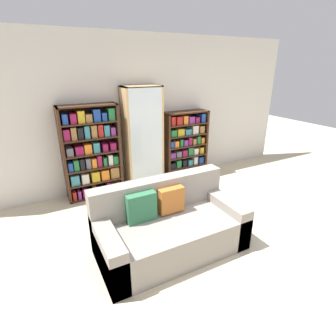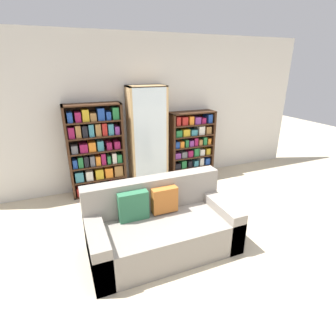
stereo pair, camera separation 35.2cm
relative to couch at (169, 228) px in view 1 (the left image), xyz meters
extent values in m
plane|color=beige|center=(0.59, -0.48, -0.30)|extent=(16.00, 16.00, 0.00)
cube|color=beige|center=(0.59, 2.12, 1.05)|extent=(6.57, 0.06, 2.70)
cube|color=gray|center=(0.00, -0.06, -0.09)|extent=(1.79, 0.88, 0.43)
cube|color=gray|center=(0.00, 0.29, 0.34)|extent=(1.79, 0.20, 0.43)
cube|color=gray|center=(-0.79, -0.06, -0.03)|extent=(0.20, 0.88, 0.55)
cube|color=gray|center=(0.80, -0.06, -0.03)|extent=(0.20, 0.88, 0.55)
cube|color=#2D6B47|center=(-0.31, 0.13, 0.31)|extent=(0.36, 0.12, 0.36)
cube|color=#B76628|center=(0.09, 0.13, 0.31)|extent=(0.32, 0.12, 0.32)
cube|color=#3D2314|center=(-0.92, 1.91, 0.50)|extent=(0.04, 0.32, 1.59)
cube|color=#3D2314|center=(-0.01, 1.91, 0.50)|extent=(0.04, 0.32, 1.59)
cube|color=#3D2314|center=(-0.47, 1.91, 1.28)|extent=(0.95, 0.32, 0.02)
cube|color=#3D2314|center=(-0.47, 1.91, -0.29)|extent=(0.95, 0.32, 0.02)
cube|color=#3D2314|center=(-0.47, 2.07, 0.50)|extent=(0.95, 0.01, 1.59)
cube|color=#3D2314|center=(-0.47, 1.91, -0.02)|extent=(0.87, 0.32, 0.02)
cube|color=#3D2314|center=(-0.47, 1.91, 0.24)|extent=(0.87, 0.32, 0.02)
cube|color=#3D2314|center=(-0.47, 1.91, 0.50)|extent=(0.87, 0.32, 0.02)
cube|color=#3D2314|center=(-0.47, 1.91, 0.75)|extent=(0.87, 0.32, 0.02)
cube|color=#3D2314|center=(-0.47, 1.91, 1.01)|extent=(0.87, 0.32, 0.02)
cube|color=#AD231E|center=(-0.85, 1.90, -0.20)|extent=(0.06, 0.24, 0.15)
cube|color=#7A3384|center=(-0.76, 1.90, -0.20)|extent=(0.05, 0.24, 0.15)
cube|color=#8E1947|center=(-0.67, 1.90, -0.19)|extent=(0.07, 0.24, 0.18)
cube|color=black|center=(-0.60, 1.90, -0.21)|extent=(0.08, 0.24, 0.14)
cube|color=olive|center=(-0.50, 1.90, -0.18)|extent=(0.06, 0.24, 0.19)
cube|color=black|center=(-0.42, 1.90, -0.20)|extent=(0.08, 0.24, 0.14)
cube|color=black|center=(-0.34, 1.90, -0.20)|extent=(0.08, 0.24, 0.14)
cube|color=#8E1947|center=(-0.26, 1.90, -0.17)|extent=(0.05, 0.24, 0.20)
cube|color=beige|center=(-0.17, 1.90, -0.19)|extent=(0.05, 0.24, 0.17)
cube|color=olive|center=(-0.08, 1.90, -0.18)|extent=(0.07, 0.24, 0.18)
cube|color=teal|center=(-0.80, 1.90, 0.08)|extent=(0.14, 0.24, 0.17)
cube|color=beige|center=(-0.64, 1.90, 0.08)|extent=(0.12, 0.24, 0.17)
cube|color=gold|center=(-0.46, 1.90, 0.08)|extent=(0.13, 0.24, 0.18)
cube|color=orange|center=(-0.30, 1.90, 0.08)|extent=(0.13, 0.24, 0.18)
cube|color=olive|center=(-0.12, 1.90, 0.09)|extent=(0.15, 0.24, 0.20)
cube|color=#1E4293|center=(-0.84, 1.90, 0.33)|extent=(0.07, 0.24, 0.15)
cube|color=#237038|center=(-0.75, 1.90, 0.34)|extent=(0.08, 0.24, 0.18)
cube|color=black|center=(-0.66, 1.90, 0.34)|extent=(0.07, 0.24, 0.18)
cube|color=#5B5B60|center=(-0.56, 1.90, 0.34)|extent=(0.08, 0.24, 0.18)
cube|color=orange|center=(-0.46, 1.90, 0.33)|extent=(0.08, 0.24, 0.16)
cube|color=#8E1947|center=(-0.37, 1.90, 0.35)|extent=(0.07, 0.24, 0.20)
cube|color=#237038|center=(-0.28, 1.90, 0.32)|extent=(0.06, 0.24, 0.14)
cube|color=beige|center=(-0.18, 1.90, 0.34)|extent=(0.07, 0.24, 0.18)
cube|color=#237038|center=(-0.09, 1.90, 0.33)|extent=(0.08, 0.24, 0.15)
cube|color=#5B5B60|center=(-0.82, 1.90, 0.58)|extent=(0.10, 0.24, 0.14)
cube|color=#8E1947|center=(-0.67, 1.90, 0.58)|extent=(0.12, 0.24, 0.14)
cube|color=orange|center=(-0.54, 1.90, 0.59)|extent=(0.12, 0.24, 0.16)
cube|color=teal|center=(-0.40, 1.90, 0.59)|extent=(0.10, 0.24, 0.17)
cube|color=#8E1947|center=(-0.25, 1.90, 0.57)|extent=(0.09, 0.24, 0.13)
cube|color=#8E1947|center=(-0.12, 1.90, 0.58)|extent=(0.10, 0.24, 0.13)
cube|color=#8E1947|center=(-0.84, 1.90, 0.86)|extent=(0.09, 0.24, 0.18)
cube|color=olive|center=(-0.73, 1.90, 0.87)|extent=(0.08, 0.24, 0.20)
cube|color=black|center=(-0.62, 1.90, 0.86)|extent=(0.08, 0.24, 0.19)
cube|color=teal|center=(-0.52, 1.90, 0.87)|extent=(0.08, 0.24, 0.20)
cube|color=olive|center=(-0.41, 1.90, 0.87)|extent=(0.09, 0.24, 0.20)
cube|color=#AD231E|center=(-0.31, 1.90, 0.87)|extent=(0.08, 0.24, 0.20)
cube|color=teal|center=(-0.20, 1.90, 0.86)|extent=(0.09, 0.24, 0.19)
cube|color=#7A3384|center=(-0.10, 1.90, 0.84)|extent=(0.08, 0.24, 0.14)
cube|color=#1E4293|center=(-0.83, 1.90, 1.10)|extent=(0.08, 0.24, 0.16)
cube|color=#8E1947|center=(-0.70, 1.90, 1.10)|extent=(0.09, 0.24, 0.16)
cube|color=gold|center=(-0.59, 1.90, 1.12)|extent=(0.10, 0.24, 0.19)
cube|color=olive|center=(-0.47, 1.90, 1.09)|extent=(0.10, 0.24, 0.13)
cube|color=#1E4293|center=(-0.34, 1.90, 1.12)|extent=(0.11, 0.24, 0.20)
cube|color=#1E4293|center=(-0.22, 1.90, 1.09)|extent=(0.07, 0.24, 0.13)
cube|color=#237038|center=(-0.10, 1.90, 1.12)|extent=(0.10, 0.24, 0.20)
cube|color=tan|center=(0.15, 1.89, 0.63)|extent=(0.04, 0.36, 1.85)
cube|color=tan|center=(0.79, 1.89, 0.63)|extent=(0.04, 0.36, 1.85)
cube|color=tan|center=(0.47, 1.89, 1.54)|extent=(0.68, 0.36, 0.02)
cube|color=tan|center=(0.47, 1.89, -0.29)|extent=(0.68, 0.36, 0.02)
cube|color=tan|center=(0.47, 2.07, 0.63)|extent=(0.68, 0.01, 1.85)
cube|color=silver|center=(0.47, 1.72, 0.63)|extent=(0.60, 0.01, 1.83)
cube|color=tan|center=(0.47, 1.89, 0.03)|extent=(0.60, 0.32, 0.02)
cube|color=tan|center=(0.47, 1.89, 0.33)|extent=(0.60, 0.32, 0.02)
cube|color=tan|center=(0.47, 1.89, 0.63)|extent=(0.60, 0.32, 0.02)
cube|color=tan|center=(0.47, 1.89, 0.93)|extent=(0.60, 0.32, 0.02)
cube|color=tan|center=(0.47, 1.89, 1.23)|extent=(0.60, 0.32, 0.02)
cylinder|color=silver|center=(0.28, 1.89, -0.24)|extent=(0.01, 0.01, 0.07)
cone|color=silver|center=(0.28, 1.89, -0.16)|extent=(0.09, 0.09, 0.08)
cylinder|color=silver|center=(0.47, 1.90, -0.24)|extent=(0.01, 0.01, 0.07)
cone|color=silver|center=(0.47, 1.90, -0.16)|extent=(0.09, 0.09, 0.08)
cylinder|color=silver|center=(0.66, 1.89, -0.24)|extent=(0.01, 0.01, 0.07)
cone|color=silver|center=(0.66, 1.89, -0.16)|extent=(0.09, 0.09, 0.08)
cylinder|color=silver|center=(0.26, 1.88, 0.08)|extent=(0.01, 0.01, 0.08)
cone|color=silver|center=(0.26, 1.88, 0.17)|extent=(0.09, 0.09, 0.10)
cylinder|color=silver|center=(0.40, 1.90, 0.08)|extent=(0.01, 0.01, 0.08)
cone|color=silver|center=(0.40, 1.90, 0.17)|extent=(0.09, 0.09, 0.10)
cylinder|color=silver|center=(0.54, 1.91, 0.08)|extent=(0.01, 0.01, 0.08)
cone|color=silver|center=(0.54, 1.91, 0.17)|extent=(0.09, 0.09, 0.10)
cylinder|color=silver|center=(0.68, 1.87, 0.08)|extent=(0.01, 0.01, 0.08)
cone|color=silver|center=(0.68, 1.87, 0.17)|extent=(0.09, 0.09, 0.10)
cylinder|color=silver|center=(0.26, 1.90, 0.37)|extent=(0.01, 0.01, 0.07)
cone|color=silver|center=(0.26, 1.90, 0.45)|extent=(0.09, 0.09, 0.08)
cylinder|color=silver|center=(0.40, 1.91, 0.37)|extent=(0.01, 0.01, 0.07)
cone|color=silver|center=(0.40, 1.91, 0.45)|extent=(0.09, 0.09, 0.08)
cylinder|color=silver|center=(0.54, 1.89, 0.37)|extent=(0.01, 0.01, 0.07)
cone|color=silver|center=(0.54, 1.89, 0.45)|extent=(0.09, 0.09, 0.08)
cylinder|color=silver|center=(0.68, 1.90, 0.37)|extent=(0.01, 0.01, 0.07)
cone|color=silver|center=(0.68, 1.90, 0.45)|extent=(0.09, 0.09, 0.08)
cylinder|color=silver|center=(0.26, 1.90, 0.67)|extent=(0.01, 0.01, 0.07)
cone|color=silver|center=(0.26, 1.90, 0.75)|extent=(0.09, 0.09, 0.09)
cylinder|color=silver|center=(0.40, 1.88, 0.67)|extent=(0.01, 0.01, 0.07)
cone|color=silver|center=(0.40, 1.88, 0.75)|extent=(0.09, 0.09, 0.09)
cylinder|color=silver|center=(0.54, 1.89, 0.67)|extent=(0.01, 0.01, 0.07)
cone|color=silver|center=(0.54, 1.89, 0.75)|extent=(0.09, 0.09, 0.09)
cylinder|color=silver|center=(0.68, 1.89, 0.67)|extent=(0.01, 0.01, 0.07)
cone|color=silver|center=(0.68, 1.89, 0.75)|extent=(0.09, 0.09, 0.09)
cylinder|color=silver|center=(0.25, 1.88, 0.98)|extent=(0.01, 0.01, 0.08)
cone|color=silver|center=(0.25, 1.88, 1.07)|extent=(0.08, 0.08, 0.10)
cylinder|color=silver|center=(0.36, 1.89, 0.98)|extent=(0.01, 0.01, 0.08)
cone|color=silver|center=(0.36, 1.89, 1.07)|extent=(0.08, 0.08, 0.10)
cylinder|color=silver|center=(0.47, 1.88, 0.98)|extent=(0.01, 0.01, 0.08)
cone|color=silver|center=(0.47, 1.88, 1.07)|extent=(0.08, 0.08, 0.10)
cylinder|color=silver|center=(0.58, 1.91, 0.98)|extent=(0.01, 0.01, 0.08)
cone|color=silver|center=(0.58, 1.91, 1.07)|extent=(0.08, 0.08, 0.10)
cylinder|color=silver|center=(0.69, 1.89, 0.98)|extent=(0.01, 0.01, 0.08)
cone|color=silver|center=(0.69, 1.89, 1.07)|extent=(0.08, 0.08, 0.10)
cylinder|color=silver|center=(0.25, 1.90, 1.29)|extent=(0.01, 0.01, 0.09)
cone|color=silver|center=(0.25, 1.90, 1.39)|extent=(0.08, 0.08, 0.11)
cylinder|color=silver|center=(0.36, 1.88, 1.29)|extent=(0.01, 0.01, 0.09)
cone|color=silver|center=(0.36, 1.88, 1.39)|extent=(0.08, 0.08, 0.11)
cylinder|color=silver|center=(0.47, 1.91, 1.29)|extent=(0.01, 0.01, 0.09)
cone|color=silver|center=(0.47, 1.91, 1.39)|extent=(0.08, 0.08, 0.11)
cylinder|color=silver|center=(0.58, 1.90, 1.29)|extent=(0.01, 0.01, 0.09)
cone|color=silver|center=(0.58, 1.90, 1.39)|extent=(0.08, 0.08, 0.11)
cylinder|color=silver|center=(0.69, 1.89, 1.29)|extent=(0.01, 0.01, 0.09)
cone|color=silver|center=(0.69, 1.89, 1.39)|extent=(0.08, 0.08, 0.11)
cube|color=#3D2314|center=(0.95, 1.91, 0.37)|extent=(0.04, 0.32, 1.34)
cube|color=#3D2314|center=(1.82, 1.91, 0.37)|extent=(0.04, 0.32, 1.34)
cube|color=#3D2314|center=(1.39, 1.91, 1.03)|extent=(0.91, 0.32, 0.02)
cube|color=#3D2314|center=(1.39, 1.91, -0.29)|extent=(0.91, 0.32, 0.02)
cube|color=#3D2314|center=(1.39, 2.07, 0.37)|extent=(0.91, 0.01, 1.34)
cube|color=#3D2314|center=(1.39, 1.91, -0.06)|extent=(0.83, 0.32, 0.02)
cube|color=#3D2314|center=(1.39, 1.91, 0.16)|extent=(0.83, 0.32, 0.02)
cube|color=#3D2314|center=(1.39, 1.91, 0.37)|extent=(0.83, 0.32, 0.02)
cube|color=#3D2314|center=(1.39, 1.91, 0.59)|extent=(0.83, 0.32, 0.02)
cube|color=#3D2314|center=(1.39, 1.91, 0.81)|extent=(0.83, 0.32, 0.02)
cube|color=teal|center=(1.05, 1.90, -0.20)|extent=(0.11, 0.24, 0.15)
cube|color=beige|center=(1.19, 1.90, -0.21)|extent=(0.10, 0.24, 0.12)
cube|color=orange|center=(1.32, 1.90, -0.21)|extent=(0.11, 0.24, 0.12)
cube|color=#8E1947|center=(1.45, 1.90, -0.20)|extent=(0.08, 0.24, 0.15)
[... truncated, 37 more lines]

